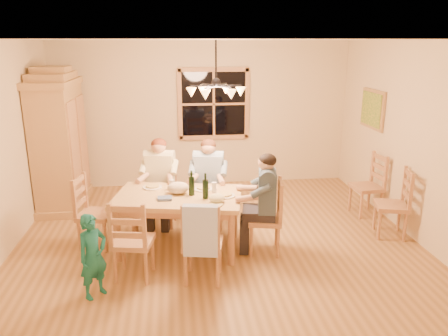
{
  "coord_description": "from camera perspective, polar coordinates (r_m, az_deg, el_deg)",
  "views": [
    {
      "loc": [
        -0.56,
        -5.64,
        2.69
      ],
      "look_at": [
        0.11,
        0.1,
        1.0
      ],
      "focal_mm": 35.0,
      "sensor_mm": 36.0,
      "label": 1
    }
  ],
  "objects": [
    {
      "name": "chair_end_left",
      "position": [
        6.17,
        -16.32,
        -7.15
      ],
      "size": [
        0.49,
        0.51,
        0.99
      ],
      "rotation": [
        0.0,
        0.0,
        -1.76
      ],
      "color": "#A26E47",
      "rests_on": "floor"
    },
    {
      "name": "plate_slate",
      "position": [
        5.63,
        0.11,
        -3.63
      ],
      "size": [
        0.26,
        0.26,
        0.02
      ],
      "primitive_type": "cylinder",
      "color": "white",
      "rests_on": "dining_table"
    },
    {
      "name": "towel",
      "position": [
        4.8,
        -3.08,
        -8.2
      ],
      "size": [
        0.39,
        0.17,
        0.58
      ],
      "primitive_type": "cube",
      "rotation": [
        0.0,
        0.0,
        -0.19
      ],
      "color": "#ABC0E7",
      "rests_on": "chair_near_right"
    },
    {
      "name": "adult_plaid_man",
      "position": [
        6.36,
        -2.03,
        -0.58
      ],
      "size": [
        0.45,
        0.48,
        0.87
      ],
      "rotation": [
        0.0,
        0.0,
        2.95
      ],
      "color": "#356192",
      "rests_on": "floor"
    },
    {
      "name": "cloth_bundle",
      "position": [
        5.74,
        -6.02,
        -2.59
      ],
      "size": [
        0.28,
        0.22,
        0.15
      ],
      "primitive_type": "ellipsoid",
      "color": "beige",
      "rests_on": "dining_table"
    },
    {
      "name": "wine_bottle_a",
      "position": [
        5.64,
        -4.26,
        -1.95
      ],
      "size": [
        0.08,
        0.08,
        0.33
      ],
      "primitive_type": "cylinder",
      "color": "black",
      "rests_on": "dining_table"
    },
    {
      "name": "chandelier",
      "position": [
        5.7,
        -1.04,
        10.16
      ],
      "size": [
        0.77,
        0.68,
        0.71
      ],
      "color": "black",
      "rests_on": "ceiling"
    },
    {
      "name": "adult_slate_man",
      "position": [
        5.6,
        5.45,
        -3.02
      ],
      "size": [
        0.48,
        0.45,
        0.87
      ],
      "rotation": [
        0.0,
        0.0,
        1.38
      ],
      "color": "#3C4F60",
      "rests_on": "floor"
    },
    {
      "name": "chair_far_right",
      "position": [
        6.54,
        -1.99,
        -5.09
      ],
      "size": [
        0.51,
        0.49,
        0.99
      ],
      "rotation": [
        0.0,
        0.0,
        2.95
      ],
      "color": "#A26E47",
      "rests_on": "floor"
    },
    {
      "name": "chair_near_right",
      "position": [
        5.14,
        -2.75,
        -11.36
      ],
      "size": [
        0.51,
        0.49,
        0.99
      ],
      "rotation": [
        0.0,
        0.0,
        -0.19
      ],
      "color": "#A26E47",
      "rests_on": "floor"
    },
    {
      "name": "floor",
      "position": [
        6.28,
        -0.94,
        -9.05
      ],
      "size": [
        5.5,
        5.5,
        0.0
      ],
      "primitive_type": "plane",
      "color": "olive",
      "rests_on": "ground"
    },
    {
      "name": "wall_left",
      "position": [
        6.2,
        -27.21,
        2.01
      ],
      "size": [
        0.02,
        5.0,
        2.7
      ],
      "primitive_type": "cube",
      "color": "beige",
      "rests_on": "floor"
    },
    {
      "name": "plate_woman",
      "position": [
        6.02,
        -9.31,
        -2.5
      ],
      "size": [
        0.26,
        0.26,
        0.02
      ],
      "primitive_type": "cylinder",
      "color": "white",
      "rests_on": "dining_table"
    },
    {
      "name": "painting",
      "position": [
        7.67,
        18.81,
        7.29
      ],
      "size": [
        0.06,
        0.78,
        0.64
      ],
      "color": "#A78348",
      "rests_on": "wall_right"
    },
    {
      "name": "chair_spare_back",
      "position": [
        7.33,
        18.01,
        -3.52
      ],
      "size": [
        0.46,
        0.48,
        0.99
      ],
      "rotation": [
        0.0,
        0.0,
        1.67
      ],
      "color": "#A26E47",
      "rests_on": "floor"
    },
    {
      "name": "plate_plaid",
      "position": [
        5.88,
        -2.7,
        -2.74
      ],
      "size": [
        0.26,
        0.26,
        0.02
      ],
      "primitive_type": "cylinder",
      "color": "white",
      "rests_on": "dining_table"
    },
    {
      "name": "chair_near_left",
      "position": [
        5.29,
        -11.68,
        -10.86
      ],
      "size": [
        0.51,
        0.49,
        0.99
      ],
      "rotation": [
        0.0,
        0.0,
        -0.19
      ],
      "color": "#A26E47",
      "rests_on": "floor"
    },
    {
      "name": "cap",
      "position": [
        5.41,
        -0.92,
        -3.97
      ],
      "size": [
        0.2,
        0.2,
        0.11
      ],
      "primitive_type": "ellipsoid",
      "color": "#C4BD82",
      "rests_on": "dining_table"
    },
    {
      "name": "child",
      "position": [
        4.96,
        -16.73,
        -10.94
      ],
      "size": [
        0.41,
        0.41,
        0.95
      ],
      "primitive_type": "imported",
      "rotation": [
        0.0,
        0.0,
        0.8
      ],
      "color": "#186F6E",
      "rests_on": "floor"
    },
    {
      "name": "chair_end_right",
      "position": [
        5.8,
        5.31,
        -8.04
      ],
      "size": [
        0.49,
        0.51,
        0.99
      ],
      "rotation": [
        0.0,
        0.0,
        1.38
      ],
      "color": "#A26E47",
      "rests_on": "floor"
    },
    {
      "name": "window",
      "position": [
        8.22,
        -1.36,
        8.36
      ],
      "size": [
        1.3,
        0.06,
        1.3
      ],
      "color": "black",
      "rests_on": "wall_back"
    },
    {
      "name": "chair_spare_front",
      "position": [
        6.65,
        20.86,
        -5.83
      ],
      "size": [
        0.52,
        0.54,
        0.99
      ],
      "rotation": [
        0.0,
        0.0,
        1.3
      ],
      "color": "#A26E47",
      "rests_on": "floor"
    },
    {
      "name": "armoire",
      "position": [
        7.65,
        -20.64,
        2.95
      ],
      "size": [
        0.66,
        1.4,
        2.3
      ],
      "color": "#A78348",
      "rests_on": "floor"
    },
    {
      "name": "ceiling",
      "position": [
        5.67,
        -1.07,
        16.43
      ],
      "size": [
        5.5,
        5.0,
        0.02
      ],
      "primitive_type": "cube",
      "color": "white",
      "rests_on": "wall_back"
    },
    {
      "name": "wine_glass_b",
      "position": [
        5.75,
        -1.29,
        -2.54
      ],
      "size": [
        0.06,
        0.06,
        0.14
      ],
      "primitive_type": "cylinder",
      "color": "silver",
      "rests_on": "dining_table"
    },
    {
      "name": "chair_far_left",
      "position": [
        6.65,
        -8.21,
        -4.89
      ],
      "size": [
        0.51,
        0.49,
        0.99
      ],
      "rotation": [
        0.0,
        0.0,
        2.95
      ],
      "color": "#A26E47",
      "rests_on": "floor"
    },
    {
      "name": "wine_bottle_b",
      "position": [
        5.52,
        -2.44,
        -2.34
      ],
      "size": [
        0.08,
        0.08,
        0.33
      ],
      "primitive_type": "cylinder",
      "color": "black",
      "rests_on": "dining_table"
    },
    {
      "name": "wall_right",
      "position": [
        6.68,
        23.22,
        3.43
      ],
      "size": [
        0.02,
        5.0,
        2.7
      ],
      "primitive_type": "cube",
      "color": "beige",
      "rests_on": "floor"
    },
    {
      "name": "wine_glass_a",
      "position": [
        5.89,
        -6.83,
        -2.19
      ],
      "size": [
        0.06,
        0.06,
        0.14
      ],
      "primitive_type": "cylinder",
      "color": "silver",
      "rests_on": "dining_table"
    },
    {
      "name": "dining_table",
      "position": [
        5.75,
        -5.95,
        -4.52
      ],
      "size": [
        1.78,
        1.28,
        0.76
      ],
      "rotation": [
        0.0,
        0.0,
        -0.19
      ],
      "color": "tan",
      "rests_on": "floor"
    },
    {
      "name": "adult_woman",
      "position": [
        6.48,
        -8.4,
        -0.44
      ],
      "size": [
        0.45,
        0.48,
        0.87
      ],
      "rotation": [
        0.0,
        0.0,
        2.95
      ],
      "color": "beige",
      "rests_on": "floor"
    },
    {
      "name": "wall_back",
      "position": [
        8.27,
        -2.76,
        6.99
      ],
      "size": [
        5.5,
        0.02,
        2.7
      ],
      "primitive_type": "cube",
      "color": "beige",
      "rests_on": "floor"
    },
    {
      "name": "napkin",
      "position": [
        5.57,
        -7.75,
        -3.95
      ],
      "size": [
        0.2,
        0.17,
        0.03
      ],
      "primitive_type": "cube",
      "rotation": [
        0.0,
        0.0,
        -0.19
      ],
      "color": "#4B5E89",
      "rests_on": "dining_table"
    }
  ]
}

